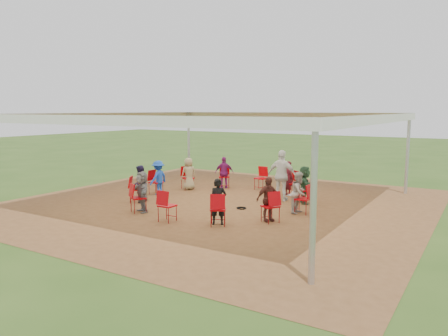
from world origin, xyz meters
The scene contains 28 objects.
ground centered at (0.00, 0.00, 0.00)m, with size 80.00×80.00×0.00m, color #304E18.
dirt_patch centered at (0.00, 0.00, 0.01)m, with size 13.00×13.00×0.00m, color brown.
tent centered at (0.00, 0.00, 2.37)m, with size 10.33×10.33×3.00m.
chair_0 centered at (2.88, -0.01, 0.45)m, with size 0.42×0.44×0.90m, color #B50108, non-canonical shape.
chair_1 centered at (2.50, 1.43, 0.45)m, with size 0.42×0.44×0.90m, color #B50108, non-canonical shape.
chair_2 centered at (1.45, 2.49, 0.45)m, with size 0.42×0.44×0.90m, color #B50108, non-canonical shape.
chair_3 centered at (0.01, 2.88, 0.45)m, with size 0.42×0.44×0.90m, color #B50108, non-canonical shape.
chair_4 centered at (-1.43, 2.50, 0.45)m, with size 0.42×0.44×0.90m, color #B50108, non-canonical shape.
chair_5 centered at (-2.49, 1.45, 0.45)m, with size 0.42×0.44×0.90m, color #B50108, non-canonical shape.
chair_6 centered at (-2.88, 0.01, 0.45)m, with size 0.42×0.44×0.90m, color #B50108, non-canonical shape.
chair_7 centered at (-2.50, -1.43, 0.45)m, with size 0.42×0.44×0.90m, color #B50108, non-canonical shape.
chair_8 centered at (-1.45, -2.49, 0.45)m, with size 0.42×0.44×0.90m, color #B50108, non-canonical shape.
chair_9 centered at (-0.01, -2.88, 0.45)m, with size 0.42×0.44×0.90m, color #B50108, non-canonical shape.
chair_10 centered at (1.43, -2.50, 0.45)m, with size 0.42×0.44×0.90m, color #B50108, non-canonical shape.
chair_11 centered at (2.49, -1.45, 0.45)m, with size 0.42×0.44×0.90m, color #B50108, non-canonical shape.
person_seated_0 centered at (2.76, -0.01, 0.64)m, with size 0.61×0.35×1.26m, color #A8A094.
person_seated_1 centered at (2.40, 1.37, 0.64)m, with size 1.17×0.44×1.26m, color #26482E.
person_seated_2 centered at (1.39, 2.39, 0.64)m, with size 0.46×0.30×1.26m, color #461019.
person_seated_3 centered at (-1.37, 2.40, 0.64)m, with size 0.74×0.38×1.26m, color #821B6A.
person_seated_4 centered at (-2.39, 1.39, 0.64)m, with size 0.62×0.34×1.26m, color #9C8D61.
person_seated_5 centered at (-2.76, 0.01, 0.64)m, with size 0.81×0.40×1.26m, color #1A49B8.
person_seated_6 centered at (-2.40, -1.37, 0.64)m, with size 0.61×0.35×1.26m, color #211B42.
person_seated_7 centered at (-1.39, -2.39, 0.64)m, with size 1.17×0.44×1.26m, color slate.
person_seated_8 centered at (1.37, -2.40, 0.64)m, with size 0.46×0.30×1.26m, color black.
person_seated_9 centered at (2.39, -1.39, 0.64)m, with size 0.74×0.38×1.26m, color #582A23.
standing_person centered at (1.57, 1.39, 0.88)m, with size 1.03×0.53×1.75m, color silver.
cable_coil centered at (0.99, -0.41, 0.02)m, with size 0.37×0.37×0.03m.
laptop centered at (2.60, -0.01, 0.60)m, with size 0.28×0.35×0.24m.
Camera 1 is at (7.59, -12.25, 3.13)m, focal length 35.00 mm.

